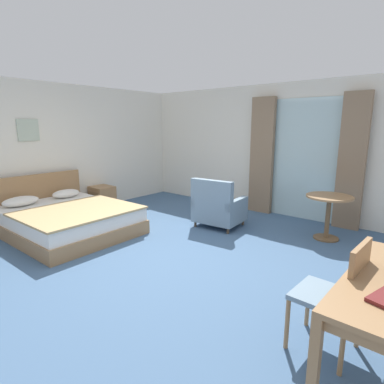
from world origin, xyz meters
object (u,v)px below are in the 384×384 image
nightstand (102,197)px  framed_picture (28,130)px  desk_chair (338,292)px  bed (66,218)px  round_cafe_table (329,207)px  armchair_by_window (218,208)px

nightstand → framed_picture: 1.96m
nightstand → desk_chair: 5.38m
desk_chair → bed: bearing=178.7°
nightstand → round_cafe_table: round_cafe_table is taller
nightstand → armchair_by_window: armchair_by_window is taller
nightstand → framed_picture: framed_picture is taller
bed → desk_chair: desk_chair is taller
armchair_by_window → round_cafe_table: bearing=20.2°
nightstand → framed_picture: size_ratio=1.25×
bed → framed_picture: framed_picture is taller
bed → desk_chair: 4.33m
nightstand → framed_picture: (-0.24, -1.29, 1.44)m
desk_chair → framed_picture: bearing=178.9°
bed → desk_chair: bearing=-1.3°
bed → framed_picture: bearing=179.8°
armchair_by_window → framed_picture: 3.70m
bed → nightstand: bed is taller
desk_chair → round_cafe_table: (-0.87, 2.61, -0.01)m
nightstand → bed: bearing=-56.4°
bed → round_cafe_table: (3.46, 2.51, 0.28)m
nightstand → round_cafe_table: bearing=15.7°
nightstand → round_cafe_table: 4.49m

